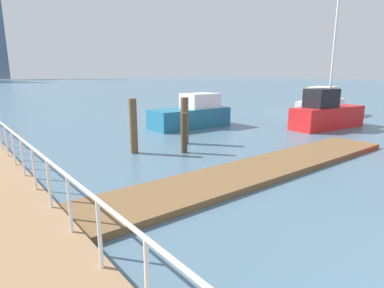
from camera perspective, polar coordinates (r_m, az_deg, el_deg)
ground_plane at (r=20.10m, az=-24.45°, el=2.60°), size 300.00×300.00×0.00m
floating_dock at (r=10.45m, az=12.06°, el=-4.57°), size 13.22×2.00×0.18m
boardwalk_railing at (r=8.98m, az=-27.77°, el=-1.22°), size 0.06×30.55×1.08m
dock_piling_0 at (r=12.64m, az=-10.56°, el=3.16°), size 0.31×0.31×2.18m
dock_piling_1 at (r=12.55m, az=-1.44°, el=2.00°), size 0.25×0.25×1.62m
dock_piling_2 at (r=14.17m, az=-1.35°, el=4.21°), size 0.36×0.36×2.09m
moored_boat_0 at (r=18.69m, az=-0.03°, el=5.41°), size 4.81×2.08×1.95m
moored_boat_1 at (r=19.83m, az=23.16°, el=5.20°), size 5.07×2.02×10.12m
moored_boat_3 at (r=25.96m, az=22.37°, el=6.68°), size 5.69×3.29×2.13m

